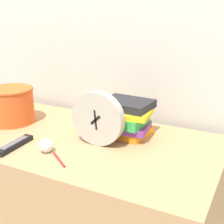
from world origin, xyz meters
The scene contains 8 objects.
wall_back centered at (0.00, 0.72, 1.20)m, with size 6.00×0.04×2.40m.
desk centered at (0.00, 0.33, 0.38)m, with size 1.35×0.65×0.76m.
desk_clock centered at (0.18, 0.31, 0.87)m, with size 0.22×0.04×0.22m.
book_stack centered at (0.24, 0.45, 0.84)m, with size 0.26×0.21×0.16m.
basket centered at (-0.33, 0.35, 0.85)m, with size 0.23×0.23×0.17m.
tv_remote centered at (-0.10, 0.13, 0.77)m, with size 0.05×0.19×0.02m.
crumpled_paper_ball centered at (0.04, 0.15, 0.79)m, with size 0.06×0.06×0.06m.
pen centered at (0.13, 0.12, 0.77)m, with size 0.10×0.08×0.01m.
Camera 1 is at (0.77, -0.71, 1.29)m, focal length 50.00 mm.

